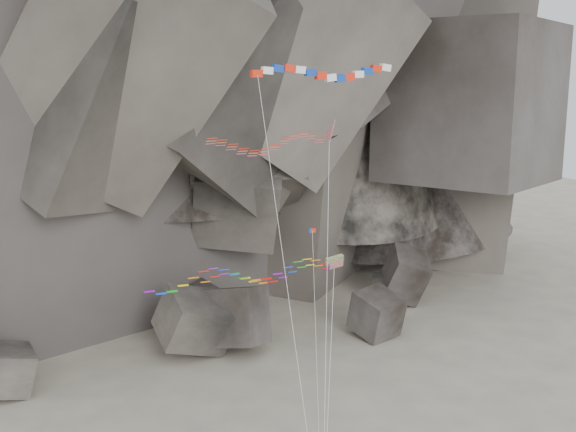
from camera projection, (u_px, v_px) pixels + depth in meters
name	position (u px, v px, depth m)	size (l,w,h in m)	color
boulder_field	(225.00, 325.00, 84.75)	(65.15, 17.59, 9.24)	#47423F
delta_kite	(265.00, 142.00, 49.34)	(10.08, 9.18, 27.47)	red
banner_kite	(324.00, 75.00, 51.88)	(11.08, 10.16, 31.17)	red
parafoil_kite	(238.00, 275.00, 49.25)	(14.87, 7.15, 17.74)	#D5EA0D
pennant_kite	(315.00, 308.00, 50.23)	(2.46, 6.98, 19.78)	red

